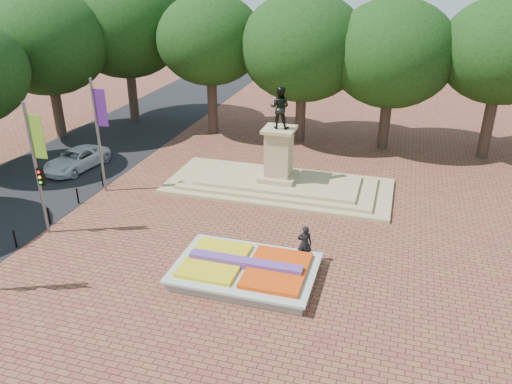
# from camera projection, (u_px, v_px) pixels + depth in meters

# --- Properties ---
(ground) EXTENTS (90.00, 90.00, 0.00)m
(ground) POSITION_uv_depth(u_px,v_px,m) (238.00, 251.00, 24.52)
(ground) COLOR brown
(ground) RESTS_ON ground
(asphalt_street) EXTENTS (9.00, 90.00, 0.02)m
(asphalt_street) POSITION_uv_depth(u_px,v_px,m) (46.00, 179.00, 32.74)
(asphalt_street) COLOR black
(asphalt_street) RESTS_ON ground
(flower_bed) EXTENTS (6.30, 4.30, 0.91)m
(flower_bed) POSITION_uv_depth(u_px,v_px,m) (246.00, 270.00, 22.36)
(flower_bed) COLOR gray
(flower_bed) RESTS_ON ground
(monument) EXTENTS (14.00, 6.00, 6.40)m
(monument) POSITION_uv_depth(u_px,v_px,m) (278.00, 174.00, 31.12)
(monument) COLOR tan
(monument) RESTS_ON ground
(tree_row_back) EXTENTS (44.80, 8.80, 10.43)m
(tree_row_back) POSITION_uv_depth(u_px,v_px,m) (344.00, 56.00, 36.80)
(tree_row_back) COLOR #36261D
(tree_row_back) RESTS_ON ground
(banner_poles) EXTENTS (0.88, 11.17, 7.00)m
(banner_poles) POSITION_uv_depth(u_px,v_px,m) (33.00, 166.00, 24.36)
(banner_poles) COLOR slate
(banner_poles) RESTS_ON ground
(bollard_row) EXTENTS (0.12, 13.12, 0.98)m
(bollard_row) POSITION_uv_depth(u_px,v_px,m) (33.00, 226.00, 25.75)
(bollard_row) COLOR black
(bollard_row) RESTS_ON ground
(van) EXTENTS (2.90, 5.18, 1.37)m
(van) POSITION_uv_depth(u_px,v_px,m) (76.00, 160.00, 34.04)
(van) COLOR silver
(van) RESTS_ON ground
(pedestrian) EXTENTS (0.77, 0.60, 1.88)m
(pedestrian) POSITION_uv_depth(u_px,v_px,m) (305.00, 244.00, 23.34)
(pedestrian) COLOR black
(pedestrian) RESTS_ON ground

